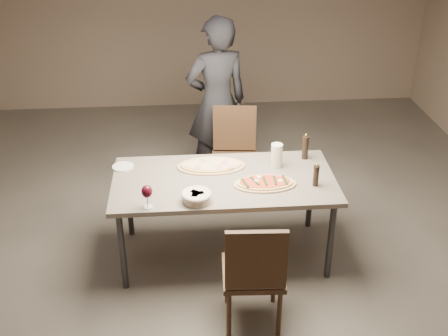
{
  "coord_description": "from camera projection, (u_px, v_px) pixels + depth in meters",
  "views": [
    {
      "loc": [
        -0.32,
        -3.93,
        2.98
      ],
      "look_at": [
        0.0,
        0.0,
        0.85
      ],
      "focal_mm": 45.0,
      "sensor_mm": 36.0,
      "label": 1
    }
  ],
  "objects": [
    {
      "name": "dining_table",
      "position": [
        224.0,
        185.0,
        4.56
      ],
      "size": [
        1.8,
        0.9,
        0.75
      ],
      "color": "#70675C",
      "rests_on": "ground"
    },
    {
      "name": "wine_glass",
      "position": [
        147.0,
        192.0,
        4.09
      ],
      "size": [
        0.08,
        0.08,
        0.19
      ],
      "rotation": [
        0.0,
        0.0,
        0.24
      ],
      "color": "silver",
      "rests_on": "dining_table"
    },
    {
      "name": "chair_far",
      "position": [
        234.0,
        150.0,
        5.5
      ],
      "size": [
        0.48,
        0.48,
        0.94
      ],
      "rotation": [
        0.0,
        0.0,
        3.04
      ],
      "color": "#412B1B",
      "rests_on": "ground"
    },
    {
      "name": "chair_near",
      "position": [
        254.0,
        270.0,
        3.88
      ],
      "size": [
        0.46,
        0.46,
        0.92
      ],
      "rotation": [
        0.0,
        0.0,
        -0.05
      ],
      "color": "#412B1B",
      "rests_on": "ground"
    },
    {
      "name": "pepper_mill_left",
      "position": [
        316.0,
        175.0,
        4.4
      ],
      "size": [
        0.05,
        0.05,
        0.19
      ],
      "rotation": [
        0.0,
        0.0,
        -0.1
      ],
      "color": "black",
      "rests_on": "dining_table"
    },
    {
      "name": "bread_basket",
      "position": [
        196.0,
        196.0,
        4.2
      ],
      "size": [
        0.23,
        0.23,
        0.08
      ],
      "rotation": [
        0.0,
        0.0,
        0.35
      ],
      "color": "beige",
      "rests_on": "dining_table"
    },
    {
      "name": "side_plate",
      "position": [
        123.0,
        167.0,
        4.7
      ],
      "size": [
        0.18,
        0.18,
        0.01
      ],
      "rotation": [
        0.0,
        0.0,
        0.05
      ],
      "color": "white",
      "rests_on": "dining_table"
    },
    {
      "name": "zucchini_pizza",
      "position": [
        265.0,
        183.0,
        4.44
      ],
      "size": [
        0.5,
        0.28,
        0.05
      ],
      "rotation": [
        0.0,
        0.0,
        0.43
      ],
      "color": "tan",
      "rests_on": "dining_table"
    },
    {
      "name": "ham_pizza",
      "position": [
        211.0,
        165.0,
        4.7
      ],
      "size": [
        0.57,
        0.31,
        0.04
      ],
      "rotation": [
        0.0,
        0.0,
        -0.09
      ],
      "color": "tan",
      "rests_on": "dining_table"
    },
    {
      "name": "carafe",
      "position": [
        277.0,
        155.0,
        4.68
      ],
      "size": [
        0.1,
        0.1,
        0.2
      ],
      "rotation": [
        0.0,
        0.0,
        0.35
      ],
      "color": "silver",
      "rests_on": "dining_table"
    },
    {
      "name": "oil_dish",
      "position": [
        230.0,
        168.0,
        4.68
      ],
      "size": [
        0.14,
        0.14,
        0.02
      ],
      "rotation": [
        0.0,
        0.0,
        -0.43
      ],
      "color": "white",
      "rests_on": "dining_table"
    },
    {
      "name": "diner",
      "position": [
        217.0,
        102.0,
        5.65
      ],
      "size": [
        0.73,
        0.57,
        1.75
      ],
      "primitive_type": "imported",
      "rotation": [
        0.0,
        0.0,
        3.4
      ],
      "color": "black",
      "rests_on": "ground"
    },
    {
      "name": "pepper_mill_right",
      "position": [
        305.0,
        147.0,
        4.8
      ],
      "size": [
        0.06,
        0.06,
        0.23
      ],
      "rotation": [
        0.0,
        0.0,
        -0.19
      ],
      "color": "black",
      "rests_on": "dining_table"
    },
    {
      "name": "room",
      "position": [
        224.0,
        104.0,
        4.22
      ],
      "size": [
        7.0,
        7.0,
        7.0
      ],
      "color": "#59534C",
      "rests_on": "ground"
    }
  ]
}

